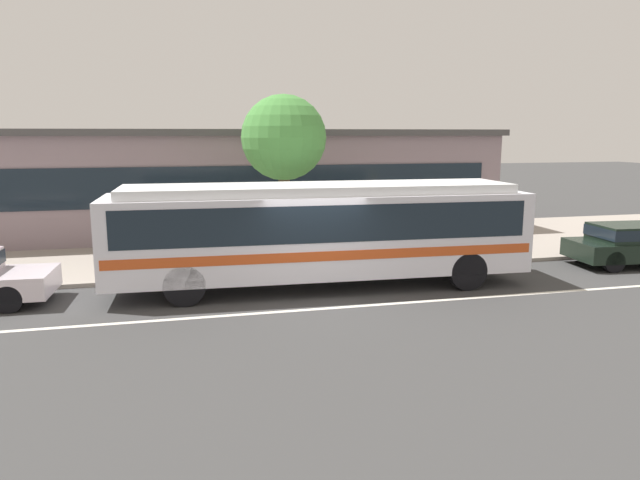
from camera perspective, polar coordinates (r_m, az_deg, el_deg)
ground_plane at (r=14.51m, az=-0.45°, el=-5.83°), size 120.00×120.00×0.00m
sidewalk_slab at (r=20.74m, az=-4.59°, el=-0.76°), size 60.00×8.00×0.12m
lane_stripe_center at (r=13.77m, az=0.31°, el=-6.72°), size 56.00×0.16×0.01m
transit_bus at (r=15.38m, az=0.04°, el=1.21°), size 11.03×2.87×2.74m
sedan_far_ahead at (r=20.59m, az=28.53°, el=-0.20°), size 4.36×2.10×1.29m
pedestrian_waiting_near_sign at (r=18.98m, az=2.93°, el=1.47°), size 0.46×0.46×1.71m
pedestrian_walking_along_curb at (r=19.42m, az=13.80°, el=1.31°), size 0.48×0.48×1.67m
bus_stop_sign at (r=19.16m, az=13.84°, el=2.75°), size 0.08×0.44×2.31m
street_tree_near_stop at (r=18.53m, az=-3.57°, el=9.80°), size 2.66×2.66×5.13m
station_building at (r=25.95m, az=-9.50°, el=5.93°), size 22.02×9.38×4.20m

